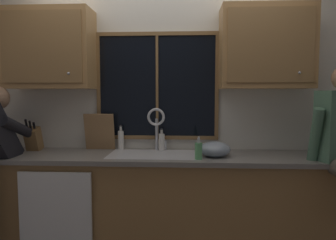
{
  "coord_description": "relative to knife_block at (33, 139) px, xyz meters",
  "views": [
    {
      "loc": [
        0.22,
        -3.1,
        1.46
      ],
      "look_at": [
        0.06,
        -0.3,
        1.23
      ],
      "focal_mm": 34.49,
      "sensor_mm": 36.0,
      "label": 1
    }
  ],
  "objects": [
    {
      "name": "window_frame_top",
      "position": [
        1.15,
        0.15,
        0.99
      ],
      "size": [
        1.17,
        0.02,
        0.04
      ],
      "primitive_type": "cube",
      "color": "brown"
    },
    {
      "name": "window_frame_bottom",
      "position": [
        1.15,
        0.15,
        0.0
      ],
      "size": [
        1.17,
        0.02,
        0.04
      ],
      "primitive_type": "cube",
      "color": "brown"
    },
    {
      "name": "window_glass",
      "position": [
        1.15,
        0.16,
        0.5
      ],
      "size": [
        1.1,
        0.02,
        0.95
      ],
      "primitive_type": "cube",
      "color": "black"
    },
    {
      "name": "bottle_tall_clear",
      "position": [
        0.81,
        0.1,
        -0.01
      ],
      "size": [
        0.06,
        0.06,
        0.24
      ],
      "color": "silver",
      "rests_on": "countertop"
    },
    {
      "name": "soap_dispenser",
      "position": [
        1.53,
        -0.33,
        -0.04
      ],
      "size": [
        0.06,
        0.07,
        0.19
      ],
      "color": "#59A566",
      "rests_on": "countertop"
    },
    {
      "name": "upper_cabinet_right",
      "position": [
        2.13,
        0.0,
        0.83
      ],
      "size": [
        0.8,
        0.36,
        0.72
      ],
      "color": "#A87A47"
    },
    {
      "name": "sink",
      "position": [
        1.15,
        -0.13,
        -0.21
      ],
      "size": [
        0.8,
        0.46,
        0.21
      ],
      "color": "#B7B7BC",
      "rests_on": "lower_cabinet_run"
    },
    {
      "name": "back_wall",
      "position": [
        1.21,
        0.23,
        0.25
      ],
      "size": [
        5.99,
        0.12,
        2.55
      ],
      "primitive_type": "cube",
      "color": "silver",
      "rests_on": "floor"
    },
    {
      "name": "window_frame_right",
      "position": [
        1.72,
        0.15,
        0.5
      ],
      "size": [
        0.03,
        0.02,
        0.95
      ],
      "primitive_type": "cube",
      "color": "brown"
    },
    {
      "name": "knife_block",
      "position": [
        0.0,
        0.0,
        0.0
      ],
      "size": [
        0.12,
        0.18,
        0.32
      ],
      "color": "olive",
      "rests_on": "countertop"
    },
    {
      "name": "window_mullion_center",
      "position": [
        1.15,
        0.15,
        0.5
      ],
      "size": [
        0.02,
        0.02,
        0.95
      ],
      "primitive_type": "cube",
      "color": "brown"
    },
    {
      "name": "cutting_board",
      "position": [
        0.61,
        0.09,
        0.06
      ],
      "size": [
        0.28,
        0.09,
        0.35
      ],
      "primitive_type": "cube",
      "rotation": [
        0.21,
        0.0,
        0.0
      ],
      "color": "#997047",
      "rests_on": "countertop"
    },
    {
      "name": "mixing_bowl",
      "position": [
        1.68,
        -0.18,
        -0.05
      ],
      "size": [
        0.27,
        0.27,
        0.13
      ],
      "primitive_type": "ellipsoid",
      "color": "#8C99A8",
      "rests_on": "countertop"
    },
    {
      "name": "dishwasher_front",
      "position": [
        0.37,
        -0.44,
        -0.57
      ],
      "size": [
        0.6,
        0.02,
        0.74
      ],
      "primitive_type": "cube",
      "color": "white"
    },
    {
      "name": "lower_cabinet_run",
      "position": [
        1.21,
        -0.12,
        -0.59
      ],
      "size": [
        3.59,
        0.58,
        0.88
      ],
      "primitive_type": "cube",
      "color": "olive",
      "rests_on": "floor"
    },
    {
      "name": "upper_cabinet_left",
      "position": [
        0.18,
        0.0,
        0.83
      ],
      "size": [
        0.8,
        0.36,
        0.72
      ],
      "color": "#A87A47"
    },
    {
      "name": "faucet",
      "position": [
        1.16,
        0.05,
        0.14
      ],
      "size": [
        0.18,
        0.09,
        0.4
      ],
      "color": "silver",
      "rests_on": "countertop"
    },
    {
      "name": "countertop",
      "position": [
        1.21,
        -0.14,
        -0.13
      ],
      "size": [
        3.65,
        0.62,
        0.04
      ],
      "primitive_type": "cube",
      "color": "slate",
      "rests_on": "lower_cabinet_run"
    },
    {
      "name": "bottle_green_glass",
      "position": [
        1.2,
        0.07,
        -0.02
      ],
      "size": [
        0.06,
        0.06,
        0.21
      ],
      "color": "silver",
      "rests_on": "countertop"
    },
    {
      "name": "window_frame_left",
      "position": [
        0.59,
        0.15,
        0.5
      ],
      "size": [
        0.03,
        0.02,
        0.95
      ],
      "primitive_type": "cube",
      "color": "brown"
    }
  ]
}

